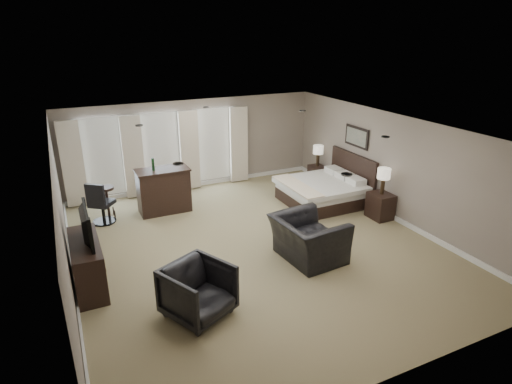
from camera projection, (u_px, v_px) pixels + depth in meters
name	position (u px, v px, depth m)	size (l,w,h in m)	color
room	(256.00, 191.00, 8.97)	(7.60, 8.60, 2.64)	#877A56
window_bay	(162.00, 153.00, 12.07)	(5.25, 0.20, 2.30)	silver
bed	(319.00, 182.00, 11.47)	(2.02, 1.92, 1.28)	silver
nightstand_near	(380.00, 206.00, 10.72)	(0.49, 0.60, 0.65)	black
nightstand_far	(317.00, 174.00, 13.18)	(0.41, 0.50, 0.55)	black
lamp_near	(383.00, 181.00, 10.48)	(0.32, 0.32, 0.66)	beige
lamp_far	(318.00, 156.00, 12.97)	(0.31, 0.31, 0.64)	beige
wall_art	(356.00, 137.00, 11.52)	(0.04, 0.96, 0.56)	slate
dresser	(87.00, 264.00, 7.81)	(0.51, 1.57, 0.91)	black
tv	(83.00, 238.00, 7.62)	(1.12, 0.64, 0.15)	black
armchair_near	(308.00, 232.00, 8.72)	(1.38, 0.90, 1.21)	black
armchair_far	(198.00, 289.00, 7.00)	(0.97, 0.91, 1.00)	black
bar_counter	(164.00, 190.00, 11.02)	(1.33, 0.69, 1.16)	black
bar_stool_left	(108.00, 202.00, 10.71)	(0.39, 0.39, 0.82)	black
bar_stool_right	(179.00, 183.00, 12.03)	(0.39, 0.39, 0.82)	black
desk_chair	(102.00, 202.00, 10.37)	(0.55, 0.55, 1.09)	black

